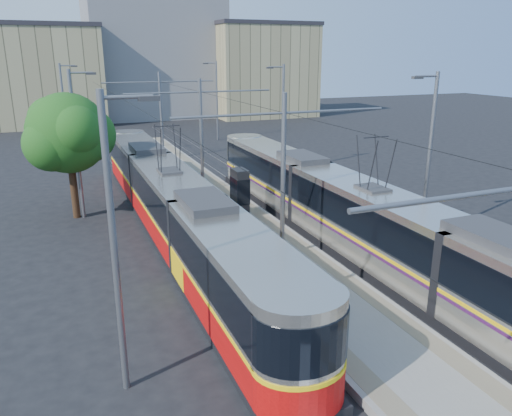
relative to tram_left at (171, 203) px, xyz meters
name	(u,v)px	position (x,y,z in m)	size (l,w,h in m)	color
ground	(397,366)	(3.60, -13.18, -1.71)	(160.00, 160.00, 0.00)	black
platform	(218,205)	(3.60, 3.82, -1.56)	(4.00, 50.00, 0.30)	gray
tactile_strip_left	(194,205)	(2.15, 3.82, -1.40)	(0.70, 50.00, 0.01)	gray
tactile_strip_right	(240,200)	(5.05, 3.82, -1.40)	(0.70, 50.00, 0.01)	gray
rails	(218,207)	(3.60, 3.82, -1.69)	(8.71, 70.00, 0.03)	gray
tram_left	(171,203)	(0.00, 0.00, 0.00)	(2.43, 29.65, 5.50)	black
tram_right	(370,222)	(7.20, -6.39, 0.15)	(2.43, 32.20, 5.50)	black
catenary	(233,139)	(3.60, 0.97, 2.82)	(9.20, 70.00, 7.00)	slate
street_lamps	(197,128)	(3.60, 7.82, 2.47)	(15.18, 38.22, 8.00)	slate
shelter	(240,192)	(3.91, 0.82, -0.04)	(0.73, 1.19, 2.62)	black
tree	(73,134)	(-3.98, 5.15, 2.92)	(4.71, 4.35, 6.84)	#382314
building_left	(34,75)	(-6.40, 46.82, 4.41)	(16.32, 12.24, 12.22)	tan
building_centre	(154,56)	(9.60, 50.82, 6.62)	(18.36, 14.28, 16.63)	slate
building_right	(261,70)	(23.60, 44.82, 4.73)	(14.28, 10.20, 12.85)	tan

